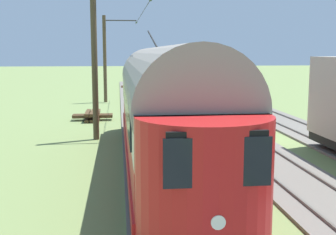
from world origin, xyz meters
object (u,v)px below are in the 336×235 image
vintage_streetcar (163,105)px  spare_tie_stack (93,116)px  catenary_pole_foreground (106,57)px  catenary_pole_mid_near (96,61)px  track_end_bumper (241,99)px

vintage_streetcar → spare_tie_stack: vintage_streetcar is taller
vintage_streetcar → catenary_pole_foreground: (2.55, -21.23, 1.43)m
catenary_pole_mid_near → track_end_bumper: size_ratio=3.92×
catenary_pole_foreground → spare_tie_stack: catenary_pole_foreground is taller
spare_tie_stack → track_end_bumper: size_ratio=1.33×
spare_tie_stack → track_end_bumper: (-11.22, -7.00, 0.13)m
spare_tie_stack → track_end_bumper: bearing=-148.1°
vintage_streetcar → spare_tie_stack: 12.07m
spare_tie_stack → catenary_pole_foreground: bearing=-93.4°
vintage_streetcar → track_end_bumper: bearing=-113.6°
catenary_pole_foreground → track_end_bumper: catenary_pole_foreground is taller
catenary_pole_foreground → track_end_bumper: 11.47m
catenary_pole_mid_near → vintage_streetcar: bearing=114.8°
catenary_pole_foreground → catenary_pole_mid_near: 15.73m
track_end_bumper → catenary_pole_foreground: bearing=-14.5°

